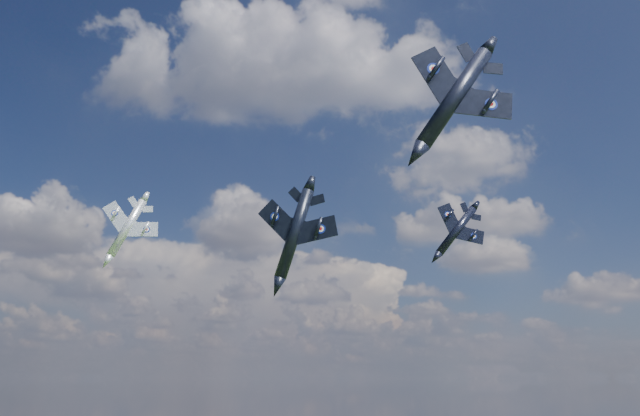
# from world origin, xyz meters

# --- Properties ---
(jet_lead_navy) EXTENTS (13.87, 17.04, 6.42)m
(jet_lead_navy) POSITION_xyz_m (3.72, 6.31, 77.83)
(jet_lead_navy) COLOR black
(jet_right_navy) EXTENTS (12.66, 16.45, 8.70)m
(jet_right_navy) POSITION_xyz_m (20.77, -14.03, 85.19)
(jet_right_navy) COLOR black
(jet_high_navy) EXTENTS (12.18, 15.22, 8.21)m
(jet_high_navy) POSITION_xyz_m (26.22, 32.52, 83.80)
(jet_high_navy) COLOR black
(jet_left_silver) EXTENTS (14.18, 16.53, 6.89)m
(jet_left_silver) POSITION_xyz_m (-26.03, 27.02, 84.11)
(jet_left_silver) COLOR #A0A3AA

